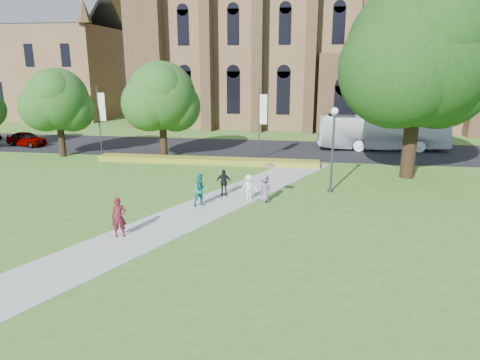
% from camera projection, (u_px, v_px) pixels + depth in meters
% --- Properties ---
extents(ground, '(160.00, 160.00, 0.00)m').
position_uv_depth(ground, '(186.00, 221.00, 21.68)').
color(ground, '#38661E').
rests_on(ground, ground).
extents(road, '(160.00, 10.00, 0.02)m').
position_uv_depth(road, '(243.00, 148.00, 40.77)').
color(road, black).
rests_on(road, ground).
extents(footpath, '(15.58, 28.54, 0.04)m').
position_uv_depth(footpath, '(191.00, 214.00, 22.63)').
color(footpath, '#B2B2A8').
rests_on(footpath, ground).
extents(flower_hedge, '(18.00, 1.40, 0.45)m').
position_uv_depth(flower_hedge, '(207.00, 161.00, 34.52)').
color(flower_hedge, gold).
rests_on(flower_hedge, ground).
extents(cathedral, '(52.60, 18.25, 28.00)m').
position_uv_depth(cathedral, '(343.00, 23.00, 54.77)').
color(cathedral, brown).
rests_on(cathedral, ground).
extents(building_west, '(22.00, 14.00, 18.30)m').
position_uv_depth(building_west, '(42.00, 55.00, 64.45)').
color(building_west, brown).
rests_on(building_west, ground).
extents(streetlamp, '(0.44, 0.44, 5.24)m').
position_uv_depth(streetlamp, '(333.00, 140.00, 25.92)').
color(streetlamp, '#38383D').
rests_on(streetlamp, ground).
extents(large_tree, '(9.60, 9.60, 13.20)m').
position_uv_depth(large_tree, '(419.00, 54.00, 28.09)').
color(large_tree, '#332114').
rests_on(large_tree, ground).
extents(street_tree_0, '(5.20, 5.20, 7.50)m').
position_uv_depth(street_tree_0, '(57.00, 100.00, 36.01)').
color(street_tree_0, '#332114').
rests_on(street_tree_0, ground).
extents(street_tree_1, '(5.60, 5.60, 8.05)m').
position_uv_depth(street_tree_1, '(161.00, 96.00, 35.07)').
color(street_tree_1, '#332114').
rests_on(street_tree_1, ground).
extents(banner_pole_0, '(0.70, 0.10, 6.00)m').
position_uv_depth(banner_pole_0, '(260.00, 119.00, 35.00)').
color(banner_pole_0, '#38383D').
rests_on(banner_pole_0, ground).
extents(banner_pole_1, '(0.70, 0.10, 6.00)m').
position_uv_depth(banner_pole_1, '(100.00, 116.00, 37.08)').
color(banner_pole_1, '#38383D').
rests_on(banner_pole_1, ground).
extents(tour_coach, '(12.06, 3.74, 3.31)m').
position_uv_depth(tour_coach, '(382.00, 132.00, 39.84)').
color(tour_coach, white).
rests_on(tour_coach, road).
extents(car_0, '(4.39, 2.60, 1.40)m').
position_uv_depth(car_0, '(27.00, 139.00, 41.85)').
color(car_0, gray).
rests_on(car_0, road).
extents(pedestrian_0, '(0.78, 0.65, 1.83)m').
position_uv_depth(pedestrian_0, '(119.00, 217.00, 19.43)').
color(pedestrian_0, '#55131E').
rests_on(pedestrian_0, footpath).
extents(pedestrian_1, '(1.15, 1.10, 1.87)m').
position_uv_depth(pedestrian_1, '(201.00, 190.00, 23.63)').
color(pedestrian_1, '#187867').
rests_on(pedestrian_1, footpath).
extents(pedestrian_2, '(1.10, 0.81, 1.52)m').
position_uv_depth(pedestrian_2, '(249.00, 187.00, 24.81)').
color(pedestrian_2, white).
rests_on(pedestrian_2, footpath).
extents(pedestrian_3, '(0.98, 0.48, 1.61)m').
position_uv_depth(pedestrian_3, '(224.00, 182.00, 25.72)').
color(pedestrian_3, black).
rests_on(pedestrian_3, footpath).
extents(pedestrian_4, '(0.89, 0.90, 1.57)m').
position_uv_depth(pedestrian_4, '(265.00, 188.00, 24.52)').
color(pedestrian_4, slate).
rests_on(pedestrian_4, footpath).
extents(parasol, '(0.69, 0.69, 0.59)m').
position_uv_depth(parasol, '(269.00, 170.00, 24.31)').
color(parasol, '#C289A5').
rests_on(parasol, pedestrian_4).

